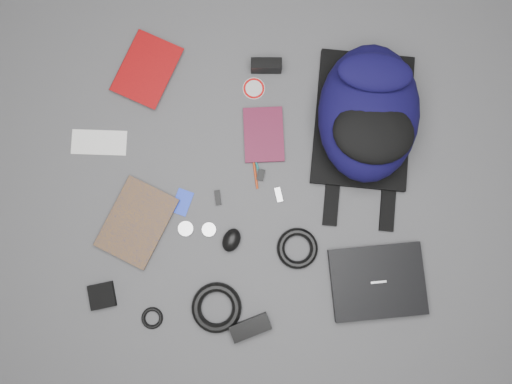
# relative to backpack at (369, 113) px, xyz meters

# --- Properties ---
(ground) EXTENTS (4.00, 4.00, 0.00)m
(ground) POSITION_rel_backpack_xyz_m (-0.36, -0.27, -0.11)
(ground) COLOR #4F4F51
(ground) RESTS_ON ground
(backpack) EXTENTS (0.38, 0.53, 0.22)m
(backpack) POSITION_rel_backpack_xyz_m (0.00, 0.00, 0.00)
(backpack) COLOR black
(backpack) RESTS_ON ground
(laptop) EXTENTS (0.34, 0.29, 0.03)m
(laptop) POSITION_rel_backpack_xyz_m (0.07, -0.55, -0.09)
(laptop) COLOR black
(laptop) RESTS_ON ground
(textbook_red) EXTENTS (0.25, 0.29, 0.03)m
(textbook_red) POSITION_rel_backpack_xyz_m (-0.85, 0.17, -0.09)
(textbook_red) COLOR maroon
(textbook_red) RESTS_ON ground
(comic_book) EXTENTS (0.28, 0.32, 0.02)m
(comic_book) POSITION_rel_backpack_xyz_m (-0.85, -0.36, -0.10)
(comic_book) COLOR #A96C0C
(comic_book) RESTS_ON ground
(envelope) EXTENTS (0.19, 0.09, 0.00)m
(envelope) POSITION_rel_backpack_xyz_m (-0.91, -0.13, -0.11)
(envelope) COLOR white
(envelope) RESTS_ON ground
(dvd_case) EXTENTS (0.15, 0.21, 0.02)m
(dvd_case) POSITION_rel_backpack_xyz_m (-0.34, -0.07, -0.10)
(dvd_case) COLOR #470D21
(dvd_case) RESTS_ON ground
(compact_camera) EXTENTS (0.11, 0.04, 0.06)m
(compact_camera) POSITION_rel_backpack_xyz_m (-0.35, 0.17, -0.08)
(compact_camera) COLOR black
(compact_camera) RESTS_ON ground
(sticker_disc) EXTENTS (0.09, 0.09, 0.00)m
(sticker_disc) POSITION_rel_backpack_xyz_m (-0.38, 0.10, -0.11)
(sticker_disc) COLOR silver
(sticker_disc) RESTS_ON ground
(pen_teal) EXTENTS (0.06, 0.13, 0.01)m
(pen_teal) POSITION_rel_backpack_xyz_m (-0.37, -0.16, -0.10)
(pen_teal) COLOR #0B6363
(pen_teal) RESTS_ON ground
(pen_red) EXTENTS (0.04, 0.15, 0.01)m
(pen_red) POSITION_rel_backpack_xyz_m (-0.37, -0.19, -0.10)
(pen_red) COLOR #A7300C
(pen_red) RESTS_ON ground
(id_badge) EXTENTS (0.08, 0.10, 0.00)m
(id_badge) POSITION_rel_backpack_xyz_m (-0.61, -0.32, -0.11)
(id_badge) COLOR blue
(id_badge) RESTS_ON ground
(usb_black) EXTENTS (0.03, 0.05, 0.01)m
(usb_black) POSITION_rel_backpack_xyz_m (-0.49, -0.30, -0.10)
(usb_black) COLOR black
(usb_black) RESTS_ON ground
(usb_silver) EXTENTS (0.03, 0.05, 0.01)m
(usb_silver) POSITION_rel_backpack_xyz_m (-0.28, -0.28, -0.10)
(usb_silver) COLOR #ABACAE
(usb_silver) RESTS_ON ground
(key_fob) EXTENTS (0.03, 0.04, 0.01)m
(key_fob) POSITION_rel_backpack_xyz_m (-0.34, -0.21, -0.10)
(key_fob) COLOR black
(key_fob) RESTS_ON ground
(mouse) EXTENTS (0.08, 0.10, 0.04)m
(mouse) POSITION_rel_backpack_xyz_m (-0.43, -0.44, -0.09)
(mouse) COLOR black
(mouse) RESTS_ON ground
(headphone_left) EXTENTS (0.06, 0.06, 0.01)m
(headphone_left) POSITION_rel_backpack_xyz_m (-0.59, -0.41, -0.10)
(headphone_left) COLOR #B3B2B5
(headphone_left) RESTS_ON ground
(headphone_right) EXTENTS (0.05, 0.05, 0.01)m
(headphone_right) POSITION_rel_backpack_xyz_m (-0.51, -0.41, -0.10)
(headphone_right) COLOR silver
(headphone_right) RESTS_ON ground
(cable_coil) EXTENTS (0.17, 0.17, 0.03)m
(cable_coil) POSITION_rel_backpack_xyz_m (-0.21, -0.46, -0.09)
(cable_coil) COLOR black
(cable_coil) RESTS_ON ground
(power_brick) EXTENTS (0.14, 0.11, 0.03)m
(power_brick) POSITION_rel_backpack_xyz_m (-0.35, -0.73, -0.09)
(power_brick) COLOR black
(power_brick) RESTS_ON ground
(power_cord_coil) EXTENTS (0.21, 0.21, 0.03)m
(power_cord_coil) POSITION_rel_backpack_xyz_m (-0.47, -0.67, -0.09)
(power_cord_coil) COLOR black
(power_cord_coil) RESTS_ON ground
(pouch) EXTENTS (0.10, 0.10, 0.02)m
(pouch) POSITION_rel_backpack_xyz_m (-0.86, -0.65, -0.10)
(pouch) COLOR black
(pouch) RESTS_ON ground
(earbud_coil) EXTENTS (0.09, 0.09, 0.01)m
(earbud_coil) POSITION_rel_backpack_xyz_m (-0.68, -0.72, -0.10)
(earbud_coil) COLOR black
(earbud_coil) RESTS_ON ground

